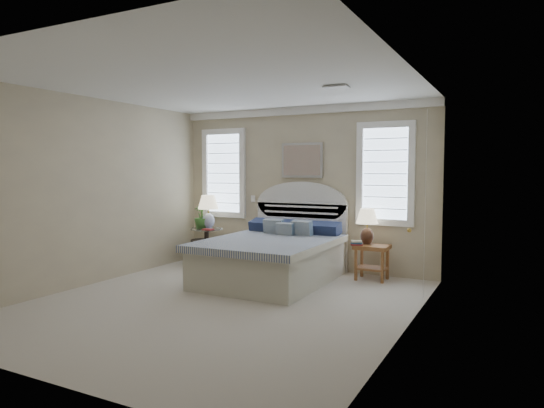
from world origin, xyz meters
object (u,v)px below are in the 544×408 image
(side_table_left, at_px, (207,242))
(lamp_left, at_px, (208,208))
(bed, at_px, (274,255))
(nightstand_right, at_px, (372,255))
(lamp_right, at_px, (367,222))
(floor_pot, at_px, (205,252))

(side_table_left, distance_m, lamp_left, 0.61)
(bed, xyz_separation_m, nightstand_right, (1.30, 0.69, 0.00))
(side_table_left, bearing_deg, nightstand_right, 1.94)
(side_table_left, xyz_separation_m, lamp_right, (2.85, 0.17, 0.48))
(nightstand_right, height_order, lamp_left, lamp_left)
(bed, xyz_separation_m, lamp_right, (1.20, 0.77, 0.48))
(side_table_left, xyz_separation_m, lamp_left, (0.01, 0.05, 0.60))
(bed, bearing_deg, lamp_right, 32.65)
(bed, height_order, nightstand_right, bed)
(bed, relative_size, lamp_left, 3.84)
(nightstand_right, bearing_deg, floor_pot, -177.14)
(lamp_right, bearing_deg, bed, -147.35)
(lamp_left, bearing_deg, side_table_left, -100.91)
(bed, distance_m, nightstand_right, 1.47)
(nightstand_right, bearing_deg, lamp_left, -178.96)
(bed, xyz_separation_m, lamp_left, (-1.64, 0.64, 0.61))
(side_table_left, height_order, floor_pot, side_table_left)
(floor_pot, bearing_deg, nightstand_right, 2.86)
(bed, xyz_separation_m, side_table_left, (-1.65, 0.59, 0.00))
(floor_pot, relative_size, lamp_right, 0.87)
(lamp_right, bearing_deg, nightstand_right, -35.93)
(nightstand_right, relative_size, lamp_right, 0.97)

